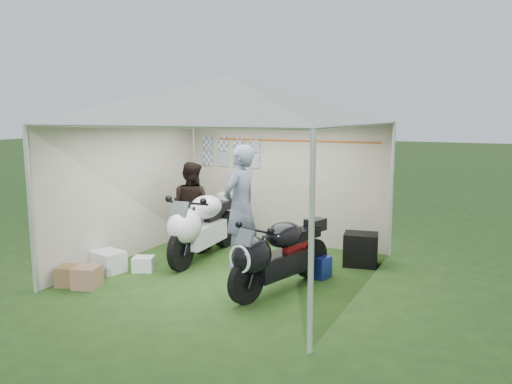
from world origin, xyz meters
TOP-DOWN VIEW (x-y plane):
  - ground at (0.00, 0.00)m, footprint 80.00×80.00m
  - canopy_tent at (-0.00, 0.03)m, footprint 5.66×5.66m
  - motorcycle_white at (-0.79, 0.35)m, footprint 0.59×2.24m
  - motorcycle_black at (0.97, -0.52)m, footprint 0.84×1.96m
  - paddock_stand at (1.23, 0.35)m, footprint 0.49×0.38m
  - person_dark_jacket at (-1.28, 0.80)m, footprint 0.80×0.63m
  - person_blue_jacket at (-0.02, 0.31)m, footprint 0.58×0.78m
  - equipment_box at (1.70, 1.20)m, footprint 0.60×0.52m
  - crate_0 at (-1.75, -0.85)m, footprint 0.56×0.48m
  - crate_1 at (-1.51, -1.54)m, footprint 0.43×0.43m
  - crate_2 at (-1.26, -0.59)m, footprint 0.39×0.36m
  - crate_3 at (-1.75, -1.57)m, footprint 0.51×0.44m

SIDE VIEW (x-z plane):
  - ground at x=0.00m, z-range 0.00..0.00m
  - crate_2 at x=-1.26m, z-range 0.00..0.23m
  - crate_3 at x=-1.75m, z-range 0.00..0.28m
  - crate_1 at x=-1.51m, z-range 0.00..0.30m
  - crate_0 at x=-1.75m, z-range 0.00..0.32m
  - paddock_stand at x=1.23m, z-range 0.00..0.32m
  - equipment_box at x=1.70m, z-range 0.00..0.53m
  - motorcycle_black at x=0.97m, z-range 0.06..1.05m
  - motorcycle_white at x=-0.79m, z-range 0.06..1.16m
  - person_dark_jacket at x=-1.28m, z-range 0.00..1.60m
  - person_blue_jacket at x=-0.02m, z-range 0.00..1.96m
  - canopy_tent at x=0.00m, z-range 1.08..4.08m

